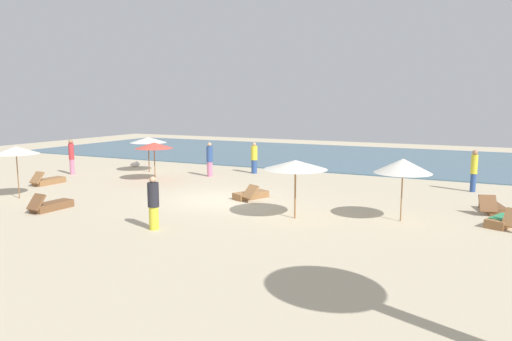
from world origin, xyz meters
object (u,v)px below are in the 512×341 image
object	(u,v)px
umbrella_0	(148,140)
umbrella_3	(403,166)
lounger_0	(504,221)
dog	(135,165)
umbrella_1	(154,145)
lounger_3	(251,195)
person_1	(210,159)
person_3	(153,203)
lounger_1	(51,205)
umbrella_4	(16,150)
lounger_2	(492,208)
umbrella_2	(295,165)
person_0	(71,156)
lounger_4	(48,181)
person_2	(474,170)
person_4	(254,158)

from	to	relation	value
umbrella_0	umbrella_3	xyz separation A→B (m)	(14.86, -5.23, 0.05)
lounger_0	dog	distance (m)	20.63
umbrella_1	lounger_3	size ratio (longest dim) A/B	1.10
person_1	person_3	world-z (taller)	person_1
umbrella_3	lounger_1	world-z (taller)	umbrella_3
umbrella_0	umbrella_4	world-z (taller)	umbrella_4
lounger_2	person_3	world-z (taller)	person_3
umbrella_2	lounger_3	distance (m)	4.01
lounger_3	person_0	world-z (taller)	person_0
umbrella_3	lounger_4	bearing A→B (deg)	-179.15
umbrella_2	umbrella_4	world-z (taller)	umbrella_4
umbrella_3	person_2	world-z (taller)	umbrella_3
person_3	person_2	bearing A→B (deg)	51.99
umbrella_0	lounger_3	bearing A→B (deg)	-25.84
lounger_0	dog	size ratio (longest dim) A/B	2.42
lounger_2	lounger_3	size ratio (longest dim) A/B	0.98
lounger_2	person_0	xyz separation A→B (m)	(-20.84, -0.19, 0.85)
lounger_3	person_1	xyz separation A→B (m)	(-4.64, 4.28, 0.77)
umbrella_0	person_1	xyz separation A→B (m)	(4.03, 0.08, -0.89)
lounger_2	umbrella_3	bearing A→B (deg)	-135.45
dog	umbrella_4	bearing A→B (deg)	-78.65
umbrella_2	lounger_2	world-z (taller)	umbrella_2
umbrella_1	lounger_0	size ratio (longest dim) A/B	1.10
umbrella_3	person_0	distance (m)	18.25
umbrella_0	umbrella_4	size ratio (longest dim) A/B	0.95
lounger_1	person_2	size ratio (longest dim) A/B	0.91
umbrella_0	lounger_1	bearing A→B (deg)	-72.68
umbrella_2	person_2	bearing A→B (deg)	56.17
umbrella_3	lounger_0	bearing A→B (deg)	14.12
lounger_2	umbrella_1	bearing A→B (deg)	179.54
lounger_0	person_4	world-z (taller)	person_4
lounger_0	person_4	distance (m)	13.95
person_2	person_3	size ratio (longest dim) A/B	1.11
lounger_0	lounger_2	distance (m)	1.99
person_4	umbrella_2	bearing A→B (deg)	-55.81
umbrella_4	dog	distance (m)	9.79
lounger_0	person_2	distance (m)	6.14
lounger_2	person_2	world-z (taller)	person_2
lounger_4	person_4	distance (m)	10.67
person_1	person_4	size ratio (longest dim) A/B	1.06
umbrella_3	umbrella_1	bearing A→B (deg)	167.15
umbrella_1	umbrella_4	world-z (taller)	umbrella_4
lounger_0	lounger_2	bearing A→B (deg)	99.21
lounger_3	person_3	xyz separation A→B (m)	(-0.61, -5.55, 0.68)
lounger_3	person_4	world-z (taller)	person_4
person_0	person_3	world-z (taller)	person_0
umbrella_0	umbrella_2	size ratio (longest dim) A/B	0.94
lounger_3	lounger_4	distance (m)	10.52
lounger_2	person_4	distance (m)	12.84
umbrella_0	dog	distance (m)	2.73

